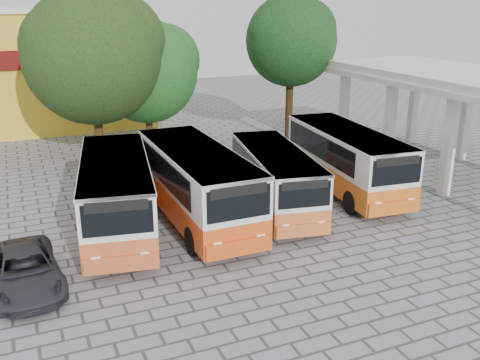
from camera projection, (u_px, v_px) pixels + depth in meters
name	position (u px, v px, depth m)	size (l,w,h in m)	color
ground	(321.00, 236.00, 20.94)	(90.00, 90.00, 0.00)	gray
terminal_shelter	(464.00, 82.00, 26.77)	(6.80, 15.80, 5.40)	silver
shophouse_block	(1.00, 69.00, 38.19)	(20.40, 10.40, 8.30)	gold
bus_far_left	(116.00, 191.00, 20.78)	(3.89, 8.67, 3.00)	#C15024
bus_centre_left	(197.00, 181.00, 21.75)	(2.74, 8.67, 3.11)	#D5490F
bus_centre_right	(275.00, 176.00, 23.14)	(3.55, 7.79, 2.69)	#CA6025
bus_far_right	(346.00, 157.00, 25.38)	(3.34, 8.56, 3.01)	#D05D13
tree_left	(94.00, 51.00, 29.10)	(7.86, 7.49, 9.66)	#423015
tree_middle	(147.00, 68.00, 32.46)	(6.58, 6.26, 7.83)	#3E2B19
tree_right	(292.00, 38.00, 32.84)	(5.90, 5.62, 9.26)	#31230E
parked_car	(25.00, 270.00, 17.01)	(2.08, 4.51, 1.25)	#26272E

